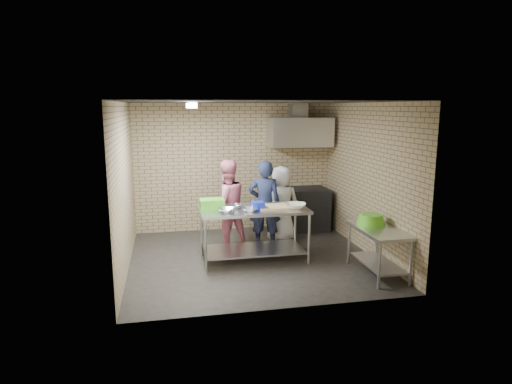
% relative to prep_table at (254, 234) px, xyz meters
% --- Properties ---
extents(floor, '(4.20, 4.20, 0.00)m').
position_rel_prep_table_xyz_m(floor, '(-0.01, 0.04, -0.46)').
color(floor, black).
rests_on(floor, ground).
extents(ceiling, '(4.20, 4.20, 0.00)m').
position_rel_prep_table_xyz_m(ceiling, '(-0.01, 0.04, 2.24)').
color(ceiling, black).
rests_on(ceiling, ground).
extents(back_wall, '(4.20, 0.06, 2.70)m').
position_rel_prep_table_xyz_m(back_wall, '(-0.01, 2.04, 0.89)').
color(back_wall, tan).
rests_on(back_wall, ground).
extents(front_wall, '(4.20, 0.06, 2.70)m').
position_rel_prep_table_xyz_m(front_wall, '(-0.01, -1.96, 0.89)').
color(front_wall, tan).
rests_on(front_wall, ground).
extents(left_wall, '(0.06, 4.00, 2.70)m').
position_rel_prep_table_xyz_m(left_wall, '(-2.11, 0.04, 0.89)').
color(left_wall, tan).
rests_on(left_wall, ground).
extents(right_wall, '(0.06, 4.00, 2.70)m').
position_rel_prep_table_xyz_m(right_wall, '(2.09, 0.04, 0.89)').
color(right_wall, tan).
rests_on(right_wall, ground).
extents(prep_table, '(1.83, 0.92, 0.92)m').
position_rel_prep_table_xyz_m(prep_table, '(0.00, 0.00, 0.00)').
color(prep_table, '#ABADB2').
rests_on(prep_table, floor).
extents(side_counter, '(0.60, 1.20, 0.75)m').
position_rel_prep_table_xyz_m(side_counter, '(1.79, -1.06, -0.08)').
color(side_counter, silver).
rests_on(side_counter, floor).
extents(stove, '(1.20, 0.70, 0.90)m').
position_rel_prep_table_xyz_m(stove, '(1.34, 1.69, -0.01)').
color(stove, black).
rests_on(stove, floor).
extents(range_hood, '(1.30, 0.60, 0.60)m').
position_rel_prep_table_xyz_m(range_hood, '(1.34, 1.74, 1.64)').
color(range_hood, silver).
rests_on(range_hood, back_wall).
extents(hood_duct, '(0.35, 0.30, 0.30)m').
position_rel_prep_table_xyz_m(hood_duct, '(1.34, 1.89, 2.09)').
color(hood_duct, '#A5A8AD').
rests_on(hood_duct, back_wall).
extents(wall_shelf, '(0.80, 0.20, 0.04)m').
position_rel_prep_table_xyz_m(wall_shelf, '(1.64, 1.93, 1.46)').
color(wall_shelf, '#3F2B19').
rests_on(wall_shelf, back_wall).
extents(fluorescent_fixture, '(0.10, 1.25, 0.08)m').
position_rel_prep_table_xyz_m(fluorescent_fixture, '(-1.01, 0.04, 2.18)').
color(fluorescent_fixture, white).
rests_on(fluorescent_fixture, ceiling).
extents(green_crate, '(0.41, 0.31, 0.16)m').
position_rel_prep_table_xyz_m(green_crate, '(-0.70, 0.12, 0.54)').
color(green_crate, green).
rests_on(green_crate, prep_table).
extents(blue_tub, '(0.20, 0.20, 0.13)m').
position_rel_prep_table_xyz_m(blue_tub, '(0.05, -0.10, 0.52)').
color(blue_tub, '#182CB4').
rests_on(blue_tub, prep_table).
extents(cutting_board, '(0.56, 0.43, 0.03)m').
position_rel_prep_table_xyz_m(cutting_board, '(0.35, -0.02, 0.47)').
color(cutting_board, '#D8BF7C').
rests_on(cutting_board, prep_table).
extents(mixing_bowl_a, '(0.35, 0.35, 0.07)m').
position_rel_prep_table_xyz_m(mixing_bowl_a, '(-0.50, -0.20, 0.49)').
color(mixing_bowl_a, silver).
rests_on(mixing_bowl_a, prep_table).
extents(mixing_bowl_b, '(0.27, 0.27, 0.07)m').
position_rel_prep_table_xyz_m(mixing_bowl_b, '(-0.30, 0.05, 0.49)').
color(mixing_bowl_b, '#B5B6BC').
rests_on(mixing_bowl_b, prep_table).
extents(mixing_bowl_c, '(0.33, 0.33, 0.06)m').
position_rel_prep_table_xyz_m(mixing_bowl_c, '(-0.10, -0.22, 0.49)').
color(mixing_bowl_c, silver).
rests_on(mixing_bowl_c, prep_table).
extents(ceramic_bowl, '(0.44, 0.44, 0.09)m').
position_rel_prep_table_xyz_m(ceramic_bowl, '(0.70, -0.15, 0.50)').
color(ceramic_bowl, beige).
rests_on(ceramic_bowl, prep_table).
extents(green_basin, '(0.46, 0.46, 0.17)m').
position_rel_prep_table_xyz_m(green_basin, '(1.77, -0.81, 0.38)').
color(green_basin, '#59C626').
rests_on(green_basin, side_counter).
extents(bottle_red, '(0.07, 0.07, 0.18)m').
position_rel_prep_table_xyz_m(bottle_red, '(1.39, 1.93, 1.57)').
color(bottle_red, '#B22619').
rests_on(bottle_red, wall_shelf).
extents(bottle_green, '(0.06, 0.06, 0.15)m').
position_rel_prep_table_xyz_m(bottle_green, '(1.79, 1.93, 1.56)').
color(bottle_green, green).
rests_on(bottle_green, wall_shelf).
extents(man_navy, '(0.69, 0.55, 1.65)m').
position_rel_prep_table_xyz_m(man_navy, '(0.34, 0.66, 0.37)').
color(man_navy, black).
rests_on(man_navy, floor).
extents(woman_pink, '(0.95, 0.83, 1.67)m').
position_rel_prep_table_xyz_m(woman_pink, '(-0.36, 0.77, 0.37)').
color(woman_pink, '#D8728B').
rests_on(woman_pink, floor).
extents(woman_white, '(0.76, 0.53, 1.50)m').
position_rel_prep_table_xyz_m(woman_white, '(0.74, 0.99, 0.29)').
color(woman_white, silver).
rests_on(woman_white, floor).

